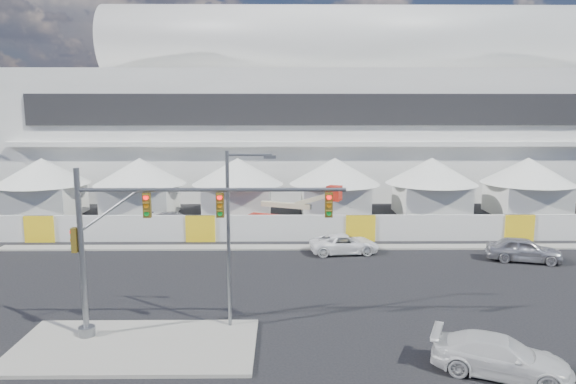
{
  "coord_description": "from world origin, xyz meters",
  "views": [
    {
      "loc": [
        0.15,
        -23.12,
        9.82
      ],
      "look_at": [
        0.51,
        10.0,
        4.48
      ],
      "focal_mm": 32.0,
      "sensor_mm": 36.0,
      "label": 1
    }
  ],
  "objects_px": {
    "pickup_near": "(500,356)",
    "traffic_mast": "(140,242)",
    "streetlight_median": "(233,227)",
    "sedan_silver": "(524,249)",
    "pickup_curb": "(344,244)",
    "boom_lift": "(280,218)",
    "lot_car_c": "(175,220)"
  },
  "relations": [
    {
      "from": "streetlight_median",
      "to": "sedan_silver",
      "type": "bearing_deg",
      "value": 29.64
    },
    {
      "from": "streetlight_median",
      "to": "boom_lift",
      "type": "bearing_deg",
      "value": 84.01
    },
    {
      "from": "pickup_curb",
      "to": "boom_lift",
      "type": "distance_m",
      "value": 7.98
    },
    {
      "from": "sedan_silver",
      "to": "pickup_near",
      "type": "bearing_deg",
      "value": 167.32
    },
    {
      "from": "lot_car_c",
      "to": "boom_lift",
      "type": "height_order",
      "value": "boom_lift"
    },
    {
      "from": "sedan_silver",
      "to": "lot_car_c",
      "type": "distance_m",
      "value": 26.68
    },
    {
      "from": "pickup_curb",
      "to": "streetlight_median",
      "type": "distance_m",
      "value": 14.4
    },
    {
      "from": "sedan_silver",
      "to": "pickup_curb",
      "type": "height_order",
      "value": "sedan_silver"
    },
    {
      "from": "lot_car_c",
      "to": "boom_lift",
      "type": "relative_size",
      "value": 0.54
    },
    {
      "from": "sedan_silver",
      "to": "streetlight_median",
      "type": "height_order",
      "value": "streetlight_median"
    },
    {
      "from": "traffic_mast",
      "to": "streetlight_median",
      "type": "xyz_separation_m",
      "value": [
        3.82,
        1.05,
        0.39
      ]
    },
    {
      "from": "pickup_curb",
      "to": "streetlight_median",
      "type": "bearing_deg",
      "value": 145.92
    },
    {
      "from": "pickup_curb",
      "to": "lot_car_c",
      "type": "height_order",
      "value": "pickup_curb"
    },
    {
      "from": "pickup_near",
      "to": "streetlight_median",
      "type": "xyz_separation_m",
      "value": [
        -10.31,
        4.25,
        3.97
      ]
    },
    {
      "from": "pickup_near",
      "to": "sedan_silver",
      "type": "bearing_deg",
      "value": -4.69
    },
    {
      "from": "traffic_mast",
      "to": "boom_lift",
      "type": "distance_m",
      "value": 20.96
    },
    {
      "from": "sedan_silver",
      "to": "pickup_curb",
      "type": "distance_m",
      "value": 11.66
    },
    {
      "from": "pickup_near",
      "to": "traffic_mast",
      "type": "bearing_deg",
      "value": 100.33
    },
    {
      "from": "streetlight_median",
      "to": "boom_lift",
      "type": "relative_size",
      "value": 0.96
    },
    {
      "from": "lot_car_c",
      "to": "traffic_mast",
      "type": "height_order",
      "value": "traffic_mast"
    },
    {
      "from": "traffic_mast",
      "to": "streetlight_median",
      "type": "distance_m",
      "value": 3.98
    },
    {
      "from": "lot_car_c",
      "to": "traffic_mast",
      "type": "bearing_deg",
      "value": -172.02
    },
    {
      "from": "sedan_silver",
      "to": "traffic_mast",
      "type": "relative_size",
      "value": 0.4
    },
    {
      "from": "sedan_silver",
      "to": "pickup_curb",
      "type": "bearing_deg",
      "value": 95.08
    },
    {
      "from": "boom_lift",
      "to": "sedan_silver",
      "type": "bearing_deg",
      "value": -4.7
    },
    {
      "from": "lot_car_c",
      "to": "boom_lift",
      "type": "bearing_deg",
      "value": -98.32
    },
    {
      "from": "pickup_near",
      "to": "traffic_mast",
      "type": "distance_m",
      "value": 14.92
    },
    {
      "from": "traffic_mast",
      "to": "boom_lift",
      "type": "height_order",
      "value": "traffic_mast"
    },
    {
      "from": "pickup_near",
      "to": "streetlight_median",
      "type": "distance_m",
      "value": 11.83
    },
    {
      "from": "sedan_silver",
      "to": "boom_lift",
      "type": "distance_m",
      "value": 18.13
    },
    {
      "from": "pickup_near",
      "to": "traffic_mast",
      "type": "relative_size",
      "value": 0.43
    },
    {
      "from": "pickup_curb",
      "to": "traffic_mast",
      "type": "height_order",
      "value": "traffic_mast"
    }
  ]
}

